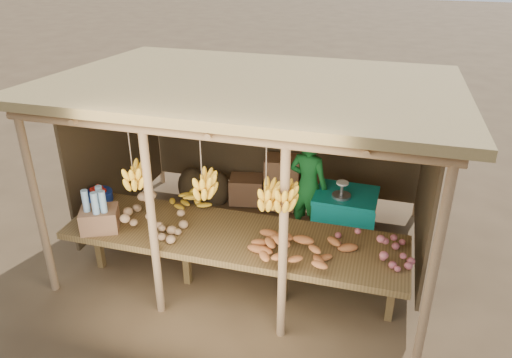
# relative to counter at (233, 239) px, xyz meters

# --- Properties ---
(ground) EXTENTS (60.00, 60.00, 0.00)m
(ground) POSITION_rel_counter_xyz_m (-0.00, 0.95, -0.74)
(ground) COLOR brown
(ground) RESTS_ON ground
(stall_structure) EXTENTS (4.70, 3.50, 2.43)m
(stall_structure) POSITION_rel_counter_xyz_m (-0.01, 0.95, 1.18)
(stall_structure) COLOR #9C7650
(stall_structure) RESTS_ON ground
(counter) EXTENTS (3.90, 1.05, 0.80)m
(counter) POSITION_rel_counter_xyz_m (0.00, 0.00, 0.00)
(counter) COLOR brown
(counter) RESTS_ON ground
(potato_heap) EXTENTS (1.03, 0.68, 0.37)m
(potato_heap) POSITION_rel_counter_xyz_m (-1.07, -0.13, 0.24)
(potato_heap) COLOR tan
(potato_heap) RESTS_ON counter
(sweet_potato_heap) EXTENTS (1.13, 0.93, 0.36)m
(sweet_potato_heap) POSITION_rel_counter_xyz_m (0.80, -0.24, 0.24)
(sweet_potato_heap) COLOR #B2602D
(sweet_potato_heap) RESTS_ON counter
(onion_heap) EXTENTS (0.86, 0.59, 0.36)m
(onion_heap) POSITION_rel_counter_xyz_m (1.54, 0.01, 0.24)
(onion_heap) COLOR #B15659
(onion_heap) RESTS_ON counter
(banana_pile) EXTENTS (0.58, 0.39, 0.35)m
(banana_pile) POSITION_rel_counter_xyz_m (-0.72, 0.41, 0.23)
(banana_pile) COLOR gold
(banana_pile) RESTS_ON counter
(tomato_basin) EXTENTS (0.35, 0.35, 0.18)m
(tomato_basin) POSITION_rel_counter_xyz_m (-1.90, 0.30, 0.14)
(tomato_basin) COLOR navy
(tomato_basin) RESTS_ON counter
(bottle_box) EXTENTS (0.51, 0.47, 0.52)m
(bottle_box) POSITION_rel_counter_xyz_m (-1.50, -0.30, 0.26)
(bottle_box) COLOR brown
(bottle_box) RESTS_ON counter
(vendor) EXTENTS (0.63, 0.49, 1.52)m
(vendor) POSITION_rel_counter_xyz_m (0.59, 1.50, 0.02)
(vendor) COLOR #176A27
(vendor) RESTS_ON ground
(tarp_crate) EXTENTS (0.84, 0.73, 0.98)m
(tarp_crate) POSITION_rel_counter_xyz_m (1.12, 1.44, -0.34)
(tarp_crate) COLOR brown
(tarp_crate) RESTS_ON ground
(carton_stack) EXTENTS (1.13, 0.48, 0.83)m
(carton_stack) POSITION_rel_counter_xyz_m (-0.12, 2.15, -0.37)
(carton_stack) COLOR brown
(carton_stack) RESTS_ON ground
(burlap_sacks) EXTENTS (0.86, 0.45, 0.61)m
(burlap_sacks) POSITION_rel_counter_xyz_m (-1.18, 2.05, -0.47)
(burlap_sacks) COLOR #463520
(burlap_sacks) RESTS_ON ground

